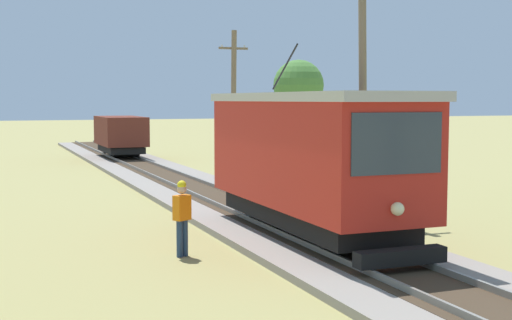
{
  "coord_description": "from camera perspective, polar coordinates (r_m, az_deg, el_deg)",
  "views": [
    {
      "loc": [
        -7.74,
        1.79,
        3.65
      ],
      "look_at": [
        -0.78,
        19.54,
        1.99
      ],
      "focal_mm": 49.07,
      "sensor_mm": 36.0,
      "label": 1
    }
  ],
  "objects": [
    {
      "name": "tree_right_near",
      "position": [
        50.27,
        3.48,
        6.08
      ],
      "size": [
        3.62,
        3.62,
        6.48
      ],
      "color": "#4C3823",
      "rests_on": "ground"
    },
    {
      "name": "utility_pole_mid",
      "position": [
        21.68,
        8.7,
        6.27
      ],
      "size": [
        1.4,
        0.54,
        8.14
      ],
      "color": "#7A664C",
      "rests_on": "ground"
    },
    {
      "name": "freight_car",
      "position": [
        42.85,
        -10.98,
        2.06
      ],
      "size": [
        2.4,
        5.2,
        2.31
      ],
      "color": "maroon",
      "rests_on": "rail_right"
    },
    {
      "name": "red_tram",
      "position": [
        17.8,
        4.45,
        0.25
      ],
      "size": [
        2.6,
        8.54,
        4.79
      ],
      "color": "red",
      "rests_on": "rail_right"
    },
    {
      "name": "utility_pole_far",
      "position": [
        32.41,
        -1.85,
        4.69
      ],
      "size": [
        1.4,
        0.48,
        6.81
      ],
      "color": "#7A664C",
      "rests_on": "ground"
    },
    {
      "name": "second_worker",
      "position": [
        16.33,
        -6.05,
        -4.46
      ],
      "size": [
        0.45,
        0.39,
        1.78
      ],
      "rotation": [
        0.0,
        0.0,
        2.05
      ],
      "color": "navy",
      "rests_on": "ground"
    }
  ]
}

